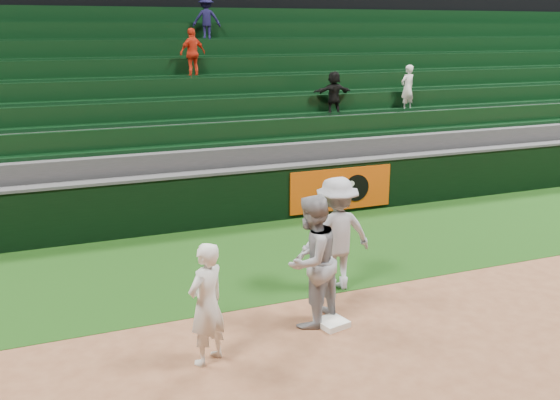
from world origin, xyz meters
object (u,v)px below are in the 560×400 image
Objects in this scene: first_baseman at (207,304)px; base_coach at (336,234)px; first_base at (332,323)px; baserunner at (311,261)px.

base_coach reaches higher than first_baseman.
first_base is at bearing 61.16° from base_coach.
base_coach reaches higher than first_base.
base_coach is at bearing -163.43° from baserunner.
first_base is 0.24× the size of first_baseman.
baserunner reaches higher than base_coach.
baserunner is (1.71, 0.51, 0.16)m from first_baseman.
first_baseman is at bearing -171.25° from first_base.
first_baseman reaches higher than first_base.
baserunner is at bearing 141.02° from first_base.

